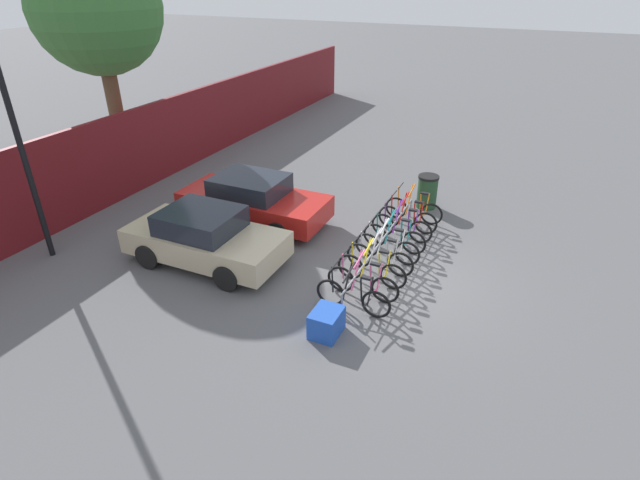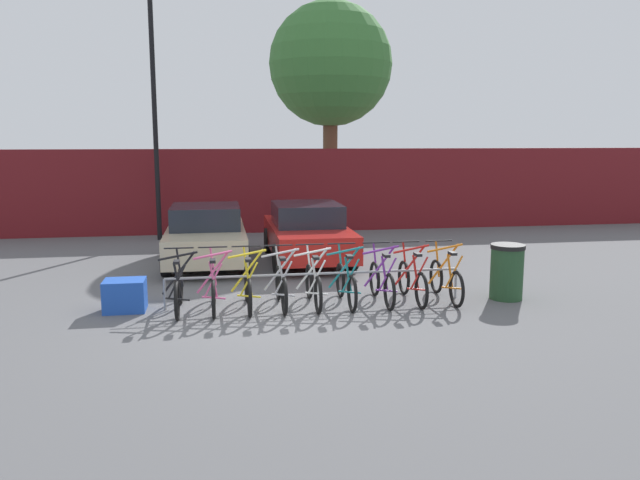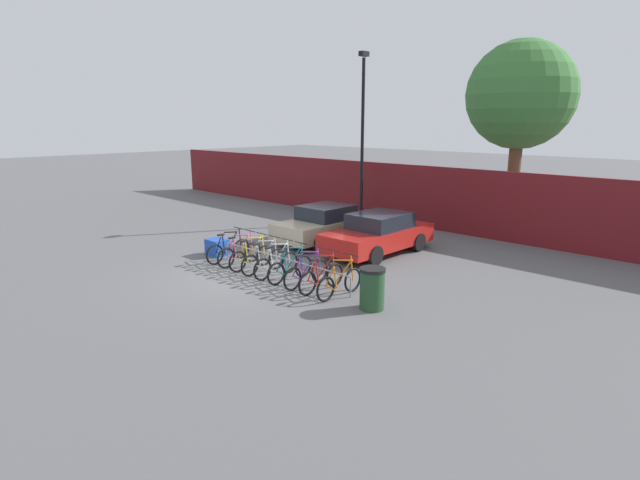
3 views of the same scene
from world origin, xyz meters
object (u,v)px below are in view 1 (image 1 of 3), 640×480
(bicycle_purple, at_px, (401,227))
(bicycle_orange, at_px, (414,209))
(bicycle_black, at_px, (353,297))
(bicycle_white, at_px, (387,247))
(bicycle_yellow, at_px, (372,270))
(bicycle_red, at_px, (407,218))
(bike_rack, at_px, (383,241))
(cargo_crate, at_px, (326,322))
(tree_behind_hoarding, at_px, (96,9))
(trash_bin, at_px, (427,191))
(car_beige, at_px, (205,237))
(bicycle_silver, at_px, (380,258))
(lamp_post, at_px, (6,98))
(bicycle_pink, at_px, (363,283))
(bicycle_teal, at_px, (394,237))
(car_red, at_px, (253,200))

(bicycle_purple, bearing_deg, bicycle_orange, -2.18)
(bicycle_black, height_order, bicycle_white, same)
(bicycle_yellow, bearing_deg, bicycle_red, 2.92)
(bicycle_purple, bearing_deg, bike_rack, 170.71)
(cargo_crate, bearing_deg, tree_behind_hoarding, 62.34)
(bicycle_white, distance_m, trash_bin, 3.63)
(bicycle_purple, relative_size, bicycle_orange, 1.00)
(bicycle_orange, height_order, tree_behind_hoarding, tree_behind_hoarding)
(car_beige, bearing_deg, bicycle_orange, -42.88)
(car_beige, bearing_deg, bike_rack, -63.13)
(bicycle_black, xyz_separation_m, trash_bin, (5.97, -0.10, 0.14))
(bicycle_silver, xyz_separation_m, bicycle_white, (0.58, 0.00, 0.00))
(bicycle_white, xyz_separation_m, lamp_post, (-3.36, 7.97, 3.63))
(bicycle_purple, bearing_deg, trash_bin, -4.63)
(bike_rack, relative_size, bicycle_pink, 3.14)
(bicycle_teal, bearing_deg, bicycle_purple, -1.82)
(car_red, distance_m, lamp_post, 6.33)
(trash_bin, bearing_deg, bicycle_pink, 178.92)
(bike_rack, relative_size, bicycle_teal, 3.14)
(bicycle_red, bearing_deg, bicycle_black, -178.83)
(bicycle_purple, bearing_deg, cargo_crate, 175.25)
(bicycle_red, height_order, cargo_crate, bicycle_red)
(bicycle_orange, relative_size, tree_behind_hoarding, 0.23)
(bike_rack, relative_size, bicycle_red, 3.14)
(bike_rack, distance_m, trash_bin, 3.57)
(bicycle_white, relative_size, cargo_crate, 2.44)
(cargo_crate, bearing_deg, bicycle_pink, -7.62)
(bicycle_black, distance_m, bicycle_orange, 4.83)
(bike_rack, relative_size, bicycle_black, 3.14)
(bicycle_yellow, height_order, bicycle_purple, same)
(bicycle_silver, relative_size, tree_behind_hoarding, 0.23)
(car_red, xyz_separation_m, tree_behind_hoarding, (1.76, 6.57, 4.71))
(car_beige, relative_size, tree_behind_hoarding, 0.53)
(bicycle_white, bearing_deg, cargo_crate, 179.73)
(bicycle_white, bearing_deg, bicycle_black, -176.71)
(bicycle_black, distance_m, bicycle_purple, 3.61)
(bicycle_white, distance_m, cargo_crate, 3.29)
(bicycle_silver, distance_m, trash_bin, 4.20)
(cargo_crate, bearing_deg, bicycle_white, -3.55)
(bike_rack, height_order, tree_behind_hoarding, tree_behind_hoarding)
(bicycle_red, relative_size, cargo_crate, 2.44)
(bicycle_red, bearing_deg, car_beige, 133.76)
(bicycle_red, bearing_deg, lamp_post, 124.24)
(bicycle_black, distance_m, lamp_post, 8.82)
(bicycle_yellow, bearing_deg, bicycle_orange, 2.92)
(bicycle_yellow, relative_size, cargo_crate, 2.44)
(bike_rack, distance_m, lamp_post, 9.23)
(bicycle_purple, xyz_separation_m, bicycle_orange, (1.22, 0.00, 0.00))
(bicycle_teal, bearing_deg, car_beige, 119.86)
(bicycle_red, relative_size, car_beige, 0.43)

